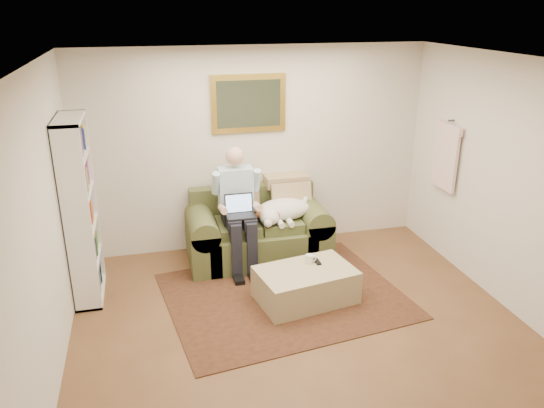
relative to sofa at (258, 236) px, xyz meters
name	(u,v)px	position (x,y,z in m)	size (l,w,h in m)	color
room_shell	(305,208)	(0.08, -1.67, 1.00)	(4.51, 5.00, 2.61)	brown
rug	(284,295)	(0.08, -1.00, -0.30)	(2.52, 2.02, 0.01)	#301D13
sofa	(258,236)	(0.00, 0.00, 0.00)	(1.75, 0.89, 1.05)	#424B28
seated_man	(239,210)	(-0.26, -0.16, 0.43)	(0.58, 0.82, 1.47)	#8CC2D8
laptop	(240,210)	(-0.26, -0.23, 0.47)	(0.34, 0.27, 0.25)	black
sleeping_dog	(284,209)	(0.31, -0.09, 0.37)	(0.72, 0.45, 0.27)	white
ottoman	(306,285)	(0.28, -1.15, -0.12)	(1.03, 0.65, 0.37)	tan
coffee_mug	(309,259)	(0.36, -1.00, 0.12)	(0.08, 0.08, 0.10)	white
tv_remote	(317,262)	(0.45, -1.01, 0.08)	(0.05, 0.15, 0.02)	black
bookshelf	(80,211)	(-2.02, -0.42, 0.70)	(0.28, 0.80, 2.00)	white
wall_mirror	(249,104)	(0.00, 0.45, 1.60)	(0.94, 0.04, 0.72)	gold
hanging_shirt	(446,153)	(2.27, -0.42, 1.05)	(0.06, 0.52, 0.90)	#F6CFCB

